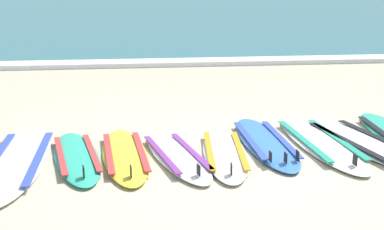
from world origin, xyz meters
name	(u,v)px	position (x,y,z in m)	size (l,w,h in m)	color
ground_plane	(236,156)	(0.00, 0.00, 0.00)	(80.00, 80.00, 0.00)	#C1B599
sea	(141,5)	(0.00, 36.32, 0.05)	(80.00, 60.00, 0.10)	teal
wave_foam_strip	(178,62)	(0.00, 6.69, 0.06)	(80.00, 0.74, 0.11)	white
surfboard_1	(17,160)	(-2.44, 0.05, 0.04)	(0.67, 2.57, 0.18)	white
surfboard_2	(77,156)	(-1.80, 0.10, 0.04)	(0.83, 1.98, 0.18)	#2DB793
surfboard_3	(125,154)	(-1.26, 0.11, 0.04)	(0.66, 2.06, 0.18)	yellow
surfboard_4	(176,155)	(-0.68, 0.01, 0.04)	(0.87, 1.99, 0.18)	white
surfboard_5	(225,153)	(-0.13, 0.02, 0.04)	(0.68, 2.00, 0.18)	white
surfboard_6	(265,142)	(0.44, 0.37, 0.04)	(0.56, 2.19, 0.18)	#3875CC
surfboard_7	(320,142)	(1.11, 0.29, 0.04)	(0.67, 2.41, 0.18)	silver
surfboard_8	(365,143)	(1.63, 0.17, 0.04)	(1.04, 2.56, 0.18)	white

